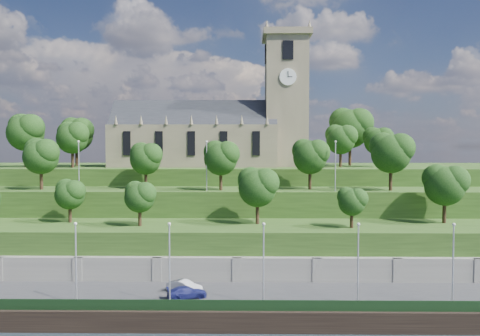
{
  "coord_description": "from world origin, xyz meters",
  "views": [
    {
      "loc": [
        6.14,
        -46.56,
        18.9
      ],
      "look_at": [
        5.15,
        30.0,
        15.39
      ],
      "focal_mm": 35.0,
      "sensor_mm": 36.0,
      "label": 1
    }
  ],
  "objects": [
    {
      "name": "car_right",
      "position": [
        -0.46,
        4.77,
        2.65
      ],
      "size": [
        4.81,
        3.12,
        1.3
      ],
      "primitive_type": "imported",
      "rotation": [
        0.0,
        0.0,
        1.89
      ],
      "color": "navy",
      "rests_on": "promenade"
    },
    {
      "name": "embankment_lower",
      "position": [
        0.0,
        18.0,
        4.0
      ],
      "size": [
        160.0,
        12.0,
        8.0
      ],
      "primitive_type": "cube",
      "color": "#254316",
      "rests_on": "ground"
    },
    {
      "name": "lamp_posts_promenade",
      "position": [
        -2.0,
        2.5,
        7.07
      ],
      "size": [
        60.36,
        0.36,
        8.89
      ],
      "color": "#B2B2B7",
      "rests_on": "promenade"
    },
    {
      "name": "retaining_wall",
      "position": [
        0.0,
        11.97,
        2.5
      ],
      "size": [
        160.0,
        2.1,
        5.0
      ],
      "color": "slate",
      "rests_on": "ground"
    },
    {
      "name": "ground",
      "position": [
        0.0,
        0.0,
        0.0
      ],
      "size": [
        320.0,
        320.0,
        0.0
      ],
      "primitive_type": "plane",
      "color": "black",
      "rests_on": "ground"
    },
    {
      "name": "embankment_upper",
      "position": [
        0.0,
        29.0,
        6.0
      ],
      "size": [
        160.0,
        10.0,
        12.0
      ],
      "primitive_type": "cube",
      "color": "#254316",
      "rests_on": "ground"
    },
    {
      "name": "lamp_posts_upper",
      "position": [
        -0.0,
        26.0,
        16.54
      ],
      "size": [
        40.36,
        0.36,
        7.86
      ],
      "color": "#B2B2B7",
      "rests_on": "embankment_upper"
    },
    {
      "name": "trees_lower",
      "position": [
        8.24,
        18.66,
        12.92
      ],
      "size": [
        68.77,
        8.67,
        8.37
      ],
      "color": "black",
      "rests_on": "embankment_lower"
    },
    {
      "name": "trees_hilltop",
      "position": [
        -1.46,
        45.55,
        21.87
      ],
      "size": [
        74.01,
        16.88,
        11.94
      ],
      "color": "black",
      "rests_on": "hilltop"
    },
    {
      "name": "fence",
      "position": [
        0.0,
        0.6,
        2.6
      ],
      "size": [
        160.0,
        0.1,
        1.2
      ],
      "primitive_type": "cube",
      "color": "black",
      "rests_on": "promenade"
    },
    {
      "name": "church",
      "position": [
        0.79,
        45.98,
        22.52
      ],
      "size": [
        38.6,
        12.35,
        27.6
      ],
      "color": "#70654E",
      "rests_on": "hilltop"
    },
    {
      "name": "car_middle",
      "position": [
        -0.99,
        6.82,
        2.69
      ],
      "size": [
        4.43,
        3.08,
        1.39
      ],
      "primitive_type": "imported",
      "rotation": [
        0.0,
        0.0,
        1.14
      ],
      "color": "#9F9FA3",
      "rests_on": "promenade"
    },
    {
      "name": "quay_wall",
      "position": [
        0.0,
        -0.05,
        1.1
      ],
      "size": [
        160.0,
        0.5,
        2.2
      ],
      "primitive_type": "cube",
      "color": "black",
      "rests_on": "ground"
    },
    {
      "name": "trees_upper",
      "position": [
        4.4,
        28.06,
        17.67
      ],
      "size": [
        62.16,
        8.62,
        9.15
      ],
      "color": "black",
      "rests_on": "embankment_upper"
    },
    {
      "name": "hilltop",
      "position": [
        0.0,
        50.0,
        7.5
      ],
      "size": [
        160.0,
        32.0,
        15.0
      ],
      "primitive_type": "cube",
      "color": "#254316",
      "rests_on": "ground"
    },
    {
      "name": "promenade",
      "position": [
        0.0,
        6.0,
        1.0
      ],
      "size": [
        160.0,
        12.0,
        2.0
      ],
      "primitive_type": "cube",
      "color": "#2D2D30",
      "rests_on": "ground"
    }
  ]
}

